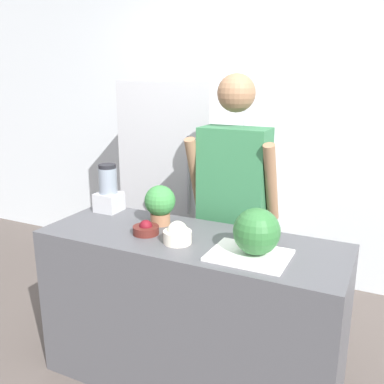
# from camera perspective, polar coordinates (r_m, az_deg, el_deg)

# --- Properties ---
(wall_back) EXTENTS (8.00, 0.06, 2.60)m
(wall_back) POSITION_cam_1_polar(r_m,az_deg,el_deg) (3.72, 10.97, 8.08)
(wall_back) COLOR silver
(wall_back) RESTS_ON ground_plane
(counter_island) EXTENTS (1.68, 0.60, 0.91)m
(counter_island) POSITION_cam_1_polar(r_m,az_deg,el_deg) (2.53, -0.31, -15.73)
(counter_island) COLOR #4C4C51
(counter_island) RESTS_ON ground_plane
(refrigerator) EXTENTS (0.79, 0.75, 1.71)m
(refrigerator) POSITION_cam_1_polar(r_m,az_deg,el_deg) (3.66, -1.17, 1.17)
(refrigerator) COLOR #B7B7BC
(refrigerator) RESTS_ON ground_plane
(person) EXTENTS (0.57, 0.28, 1.77)m
(person) POSITION_cam_1_polar(r_m,az_deg,el_deg) (2.74, 5.49, -2.63)
(person) COLOR gray
(person) RESTS_ON ground_plane
(cutting_board) EXTENTS (0.38, 0.30, 0.01)m
(cutting_board) POSITION_cam_1_polar(r_m,az_deg,el_deg) (2.11, 7.63, -8.35)
(cutting_board) COLOR white
(cutting_board) RESTS_ON counter_island
(watermelon) EXTENTS (0.23, 0.23, 0.23)m
(watermelon) POSITION_cam_1_polar(r_m,az_deg,el_deg) (2.08, 8.61, -5.23)
(watermelon) COLOR #2D6B33
(watermelon) RESTS_ON cutting_board
(bowl_cherries) EXTENTS (0.14, 0.14, 0.08)m
(bowl_cherries) POSITION_cam_1_polar(r_m,az_deg,el_deg) (2.38, -6.17, -4.92)
(bowl_cherries) COLOR #511E19
(bowl_cherries) RESTS_ON counter_island
(bowl_cream) EXTENTS (0.15, 0.15, 0.12)m
(bowl_cream) POSITION_cam_1_polar(r_m,az_deg,el_deg) (2.24, -1.96, -5.65)
(bowl_cream) COLOR beige
(bowl_cream) RESTS_ON counter_island
(blender) EXTENTS (0.15, 0.15, 0.31)m
(blender) POSITION_cam_1_polar(r_m,az_deg,el_deg) (2.78, -11.08, 0.13)
(blender) COLOR #B7B7BC
(blender) RESTS_ON counter_island
(potted_plant) EXTENTS (0.18, 0.18, 0.24)m
(potted_plant) POSITION_cam_1_polar(r_m,az_deg,el_deg) (2.49, -4.29, -1.49)
(potted_plant) COLOR #996647
(potted_plant) RESTS_ON counter_island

